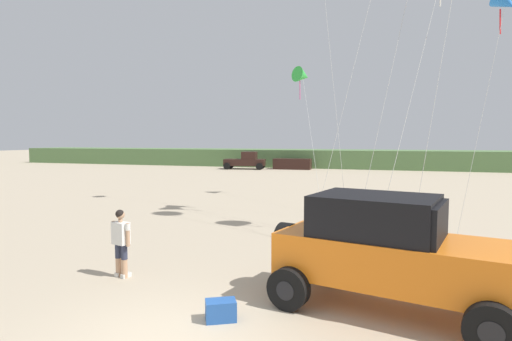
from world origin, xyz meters
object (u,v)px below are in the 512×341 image
jeep (389,249)px  person_watching (121,239)px  distant_sedan (292,164)px  kite_purple_stunt (506,2)px  distant_pickup (246,161)px  cooler_box (221,310)px  kite_blue_swept (303,76)px

jeep → person_watching: size_ratio=3.01×
distant_sedan → kite_purple_stunt: 33.55m
kite_purple_stunt → distant_pickup: bearing=124.7°
cooler_box → distant_pickup: bearing=80.2°
distant_sedan → kite_blue_swept: bearing=-78.7°
person_watching → distant_pickup: 37.57m
cooler_box → distant_sedan: distant_sedan is taller
jeep → kite_purple_stunt: (3.68, 8.35, 6.92)m
jeep → kite_blue_swept: bearing=107.6°
distant_pickup → kite_blue_swept: kite_blue_swept is taller
distant_sedan → cooler_box: bearing=-82.0°
kite_purple_stunt → distant_sedan: bearing=115.9°
person_watching → distant_pickup: distant_pickup is taller
distant_pickup → kite_purple_stunt: (19.42, -28.00, 7.18)m
kite_purple_stunt → kite_blue_swept: bearing=140.0°
person_watching → kite_purple_stunt: bearing=40.1°
person_watching → cooler_box: size_ratio=2.98×
cooler_box → distant_sedan: 40.02m
jeep → distant_sedan: bearing=105.7°
distant_pickup → kite_blue_swept: size_ratio=0.64×
distant_pickup → kite_purple_stunt: kite_purple_stunt is taller
cooler_box → kite_blue_swept: kite_blue_swept is taller
cooler_box → distant_sedan: (-7.68, 39.27, 0.41)m
kite_blue_swept → kite_purple_stunt: bearing=-40.0°
jeep → cooler_box: bearing=-152.8°
jeep → cooler_box: size_ratio=8.96×
person_watching → kite_blue_swept: size_ratio=0.22×
person_watching → distant_sedan: bearing=96.7°
distant_pickup → cooler_box: bearing=-71.3°
cooler_box → jeep: bearing=-1.3°
jeep → person_watching: (-6.21, 0.01, -0.26)m
distant_sedan → kite_blue_swept: kite_blue_swept is taller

